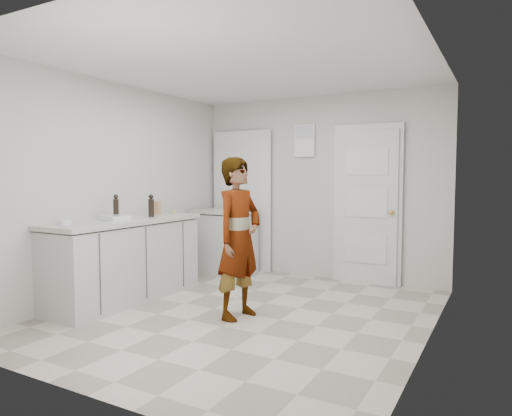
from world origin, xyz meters
The scene contains 12 objects.
ground centered at (0.00, 0.00, 0.00)m, with size 4.00×4.00×0.00m, color gray.
room_shell centered at (-0.17, 1.95, 1.02)m, with size 4.00×4.00×4.00m.
main_counter centered at (-1.45, -0.20, 0.43)m, with size 0.64×1.96×0.93m.
side_counter centered at (-1.25, 1.55, 0.43)m, with size 0.84×0.61×0.93m.
person centered at (-0.01, -0.11, 0.80)m, with size 0.58×0.38×1.59m, color silver.
cake_mix_box centered at (-1.55, 0.44, 1.01)m, with size 0.10×0.05×0.17m, color #A27451.
spice_jar centered at (-1.31, 0.48, 0.96)m, with size 0.05×0.05×0.07m, color tan.
oil_cruet_a centered at (-1.39, 0.16, 1.05)m, with size 0.07×0.07×0.27m.
oil_cruet_b centered at (-1.54, -0.25, 1.06)m, with size 0.06×0.06×0.28m.
baking_dish centered at (-1.45, -0.37, 0.95)m, with size 0.36×0.28×0.06m.
egg_bowl centered at (-1.55, -0.93, 0.95)m, with size 0.13×0.13×0.05m.
papers centered at (-1.06, 1.53, 0.93)m, with size 0.28×0.35×0.01m, color white.
Camera 1 is at (2.31, -3.95, 1.41)m, focal length 32.00 mm.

